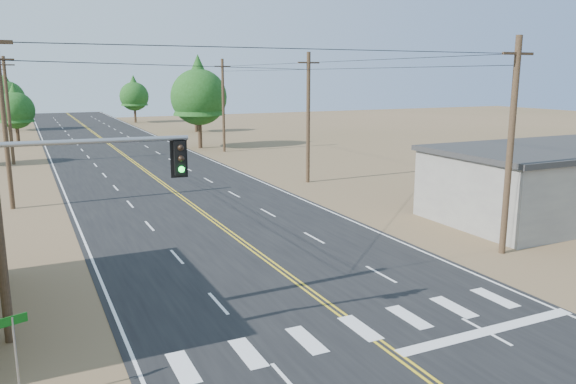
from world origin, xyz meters
TOP-DOWN VIEW (x-y plane):
  - road at (0.00, 30.00)m, footprint 15.00×200.00m
  - building_right at (19.00, 16.00)m, footprint 15.00×8.00m
  - utility_pole_left_mid at (-10.50, 32.00)m, footprint 1.80×0.30m
  - utility_pole_left_far at (-10.50, 52.00)m, footprint 1.80×0.30m
  - utility_pole_right_near at (10.50, 12.00)m, footprint 1.80×0.30m
  - utility_pole_right_mid at (10.50, 32.00)m, footprint 1.80×0.30m
  - utility_pole_right_far at (10.50, 52.00)m, footprint 1.80×0.30m
  - signal_mast_left at (-9.28, 9.85)m, footprint 5.92×0.82m
  - street_sign at (-10.22, 8.00)m, footprint 0.70×0.25m
  - tree_left_mid at (-10.01, 69.56)m, footprint 4.47×4.47m
  - tree_left_far at (-11.16, 88.61)m, footprint 5.27×5.27m
  - tree_right_near at (9.00, 56.09)m, footprint 6.37×6.37m
  - tree_right_mid at (14.00, 74.75)m, footprint 4.23×4.23m
  - tree_right_far at (9.00, 95.81)m, footprint 5.03×5.03m

SIDE VIEW (x-z plane):
  - road at x=0.00m, z-range 0.00..0.02m
  - street_sign at x=-10.22m, z-range 0.41..2.84m
  - building_right at x=19.00m, z-range 0.00..4.00m
  - tree_right_mid at x=14.00m, z-range 0.78..7.84m
  - signal_mast_left at x=-9.28m, z-range 1.20..7.85m
  - tree_left_mid at x=-10.01m, z-range 0.83..8.28m
  - utility_pole_left_mid at x=-10.50m, z-range 0.12..10.12m
  - utility_pole_left_far at x=-10.50m, z-range 0.12..10.12m
  - utility_pole_right_near at x=10.50m, z-range 0.12..10.12m
  - utility_pole_right_mid at x=10.50m, z-range 0.12..10.12m
  - utility_pole_right_far at x=10.50m, z-range 0.12..10.12m
  - tree_right_far at x=9.00m, z-range 0.94..9.33m
  - tree_left_far at x=-11.16m, z-range 0.98..9.76m
  - tree_right_near at x=9.00m, z-range 1.19..11.80m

